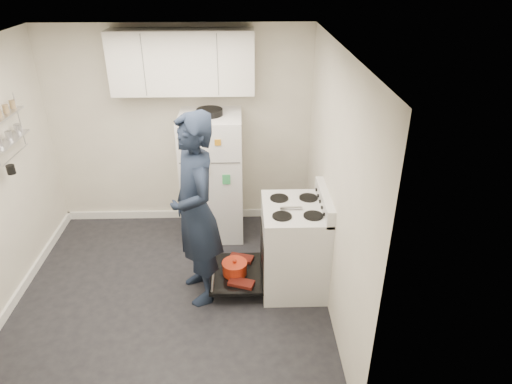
{
  "coord_description": "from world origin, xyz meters",
  "views": [
    {
      "loc": [
        0.76,
        -3.75,
        3.19
      ],
      "look_at": [
        0.89,
        0.29,
        1.05
      ],
      "focal_mm": 32.0,
      "sensor_mm": 36.0,
      "label": 1
    }
  ],
  "objects_px": {
    "open_oven_door": "(236,271)",
    "person": "(196,211)",
    "refrigerator": "(213,176)",
    "electric_range": "(293,247)"
  },
  "relations": [
    {
      "from": "open_oven_door",
      "to": "person",
      "type": "xyz_separation_m",
      "value": [
        -0.37,
        -0.11,
        0.8
      ]
    },
    {
      "from": "refrigerator",
      "to": "person",
      "type": "relative_size",
      "value": 0.82
    },
    {
      "from": "person",
      "to": "electric_range",
      "type": "bearing_deg",
      "value": 76.02
    },
    {
      "from": "refrigerator",
      "to": "person",
      "type": "bearing_deg",
      "value": -94.2
    },
    {
      "from": "refrigerator",
      "to": "open_oven_door",
      "type": "bearing_deg",
      "value": -75.72
    },
    {
      "from": "electric_range",
      "to": "person",
      "type": "xyz_separation_m",
      "value": [
        -0.97,
        -0.11,
        0.52
      ]
    },
    {
      "from": "open_oven_door",
      "to": "person",
      "type": "relative_size",
      "value": 0.36
    },
    {
      "from": "open_oven_door",
      "to": "refrigerator",
      "type": "relative_size",
      "value": 0.43
    },
    {
      "from": "electric_range",
      "to": "person",
      "type": "relative_size",
      "value": 0.56
    },
    {
      "from": "electric_range",
      "to": "refrigerator",
      "type": "xyz_separation_m",
      "value": [
        -0.88,
        1.1,
        0.31
      ]
    }
  ]
}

